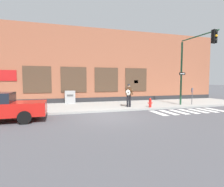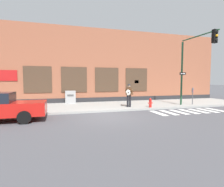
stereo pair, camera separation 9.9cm
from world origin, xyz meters
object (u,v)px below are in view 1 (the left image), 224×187
fire_hydrant (150,103)px  utility_box (70,97)px  parking_meter (192,93)px  traffic_light (193,58)px  busker (129,94)px

fire_hydrant → utility_box: bearing=143.3°
parking_meter → traffic_light: bearing=-131.1°
parking_meter → fire_hydrant: (-4.26, -0.53, -0.60)m
utility_box → fire_hydrant: bearing=-36.7°
traffic_light → busker: bearing=165.6°
busker → fire_hydrant: size_ratio=2.51×
busker → utility_box: size_ratio=1.57×
busker → traffic_light: 5.64m
busker → utility_box: bearing=139.6°
traffic_light → parking_meter: 3.15m
busker → fire_hydrant: bearing=-23.9°
traffic_light → fire_hydrant: size_ratio=7.69×
busker → parking_meter: bearing=-1.3°
traffic_light → fire_hydrant: traffic_light is taller
traffic_light → fire_hydrant: (-3.30, 0.57, -3.39)m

